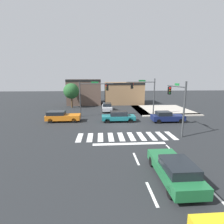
{
  "coord_description": "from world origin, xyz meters",
  "views": [
    {
      "loc": [
        -2.64,
        -21.35,
        5.99
      ],
      "look_at": [
        -1.14,
        0.57,
        1.62
      ],
      "focal_mm": 27.44,
      "sensor_mm": 36.0,
      "label": 1
    }
  ],
  "objects_px": {
    "traffic_signal_northeast": "(144,91)",
    "car_navy": "(167,117)",
    "car_orange": "(62,116)",
    "car_silver": "(107,107)",
    "traffic_signal_northwest": "(93,92)",
    "car_teal": "(118,116)",
    "traffic_signal_southeast": "(177,98)",
    "roadside_tree": "(71,91)",
    "car_green": "(174,169)"
  },
  "relations": [
    {
      "from": "traffic_signal_southeast",
      "to": "car_teal",
      "type": "bearing_deg",
      "value": 48.93
    },
    {
      "from": "traffic_signal_northeast",
      "to": "car_teal",
      "type": "height_order",
      "value": "traffic_signal_northeast"
    },
    {
      "from": "car_silver",
      "to": "car_teal",
      "type": "bearing_deg",
      "value": 9.13
    },
    {
      "from": "car_teal",
      "to": "traffic_signal_northeast",
      "type": "bearing_deg",
      "value": 40.21
    },
    {
      "from": "traffic_signal_southeast",
      "to": "car_navy",
      "type": "relative_size",
      "value": 1.28
    },
    {
      "from": "car_navy",
      "to": "roadside_tree",
      "type": "xyz_separation_m",
      "value": [
        -15.0,
        12.87,
        2.65
      ]
    },
    {
      "from": "traffic_signal_southeast",
      "to": "car_silver",
      "type": "bearing_deg",
      "value": 28.6
    },
    {
      "from": "car_orange",
      "to": "roadside_tree",
      "type": "distance_m",
      "value": 11.93
    },
    {
      "from": "car_navy",
      "to": "car_orange",
      "type": "bearing_deg",
      "value": 175.11
    },
    {
      "from": "traffic_signal_southeast",
      "to": "traffic_signal_northwest",
      "type": "distance_m",
      "value": 12.89
    },
    {
      "from": "car_navy",
      "to": "car_orange",
      "type": "height_order",
      "value": "car_navy"
    },
    {
      "from": "traffic_signal_southeast",
      "to": "car_green",
      "type": "bearing_deg",
      "value": 155.92
    },
    {
      "from": "traffic_signal_northwest",
      "to": "car_orange",
      "type": "distance_m",
      "value": 6.02
    },
    {
      "from": "traffic_signal_southeast",
      "to": "car_navy",
      "type": "distance_m",
      "value": 5.47
    },
    {
      "from": "car_teal",
      "to": "car_green",
      "type": "xyz_separation_m",
      "value": [
        1.8,
        -14.22,
        -0.02
      ]
    },
    {
      "from": "traffic_signal_southeast",
      "to": "roadside_tree",
      "type": "xyz_separation_m",
      "value": [
        -14.22,
        17.32,
        -0.45
      ]
    },
    {
      "from": "traffic_signal_southeast",
      "to": "car_green",
      "type": "height_order",
      "value": "traffic_signal_southeast"
    },
    {
      "from": "traffic_signal_southeast",
      "to": "car_orange",
      "type": "bearing_deg",
      "value": 67.57
    },
    {
      "from": "traffic_signal_northwest",
      "to": "car_silver",
      "type": "bearing_deg",
      "value": 61.85
    },
    {
      "from": "traffic_signal_northwest",
      "to": "car_green",
      "type": "distance_m",
      "value": 18.85
    },
    {
      "from": "roadside_tree",
      "to": "car_orange",
      "type": "bearing_deg",
      "value": -87.81
    },
    {
      "from": "traffic_signal_northeast",
      "to": "traffic_signal_southeast",
      "type": "bearing_deg",
      "value": 98.27
    },
    {
      "from": "car_navy",
      "to": "traffic_signal_southeast",
      "type": "bearing_deg",
      "value": -99.97
    },
    {
      "from": "traffic_signal_southeast",
      "to": "traffic_signal_northeast",
      "type": "height_order",
      "value": "traffic_signal_northeast"
    },
    {
      "from": "traffic_signal_northwest",
      "to": "car_green",
      "type": "height_order",
      "value": "traffic_signal_northwest"
    },
    {
      "from": "traffic_signal_southeast",
      "to": "car_navy",
      "type": "xyz_separation_m",
      "value": [
        0.78,
        4.44,
        -3.1
      ]
    },
    {
      "from": "traffic_signal_northeast",
      "to": "car_teal",
      "type": "bearing_deg",
      "value": 40.21
    },
    {
      "from": "car_green",
      "to": "roadside_tree",
      "type": "height_order",
      "value": "roadside_tree"
    },
    {
      "from": "traffic_signal_northwest",
      "to": "car_teal",
      "type": "xyz_separation_m",
      "value": [
        3.68,
        -3.54,
        -3.1
      ]
    },
    {
      "from": "car_navy",
      "to": "car_green",
      "type": "relative_size",
      "value": 0.94
    },
    {
      "from": "traffic_signal_southeast",
      "to": "car_teal",
      "type": "distance_m",
      "value": 8.38
    },
    {
      "from": "traffic_signal_northeast",
      "to": "car_navy",
      "type": "relative_size",
      "value": 1.34
    },
    {
      "from": "car_silver",
      "to": "car_navy",
      "type": "relative_size",
      "value": 1.06
    },
    {
      "from": "car_silver",
      "to": "traffic_signal_northwest",
      "type": "bearing_deg",
      "value": -28.15
    },
    {
      "from": "traffic_signal_northwest",
      "to": "car_silver",
      "type": "distance_m",
      "value": 5.94
    },
    {
      "from": "traffic_signal_northwest",
      "to": "car_silver",
      "type": "xyz_separation_m",
      "value": [
        2.39,
        4.46,
        -3.1
      ]
    },
    {
      "from": "car_teal",
      "to": "roadside_tree",
      "type": "distance_m",
      "value": 15.02
    },
    {
      "from": "traffic_signal_southeast",
      "to": "traffic_signal_northeast",
      "type": "distance_m",
      "value": 9.07
    },
    {
      "from": "car_silver",
      "to": "roadside_tree",
      "type": "xyz_separation_m",
      "value": [
        -7.06,
        4.19,
        2.64
      ]
    },
    {
      "from": "traffic_signal_southeast",
      "to": "car_silver",
      "type": "height_order",
      "value": "traffic_signal_southeast"
    },
    {
      "from": "car_silver",
      "to": "traffic_signal_southeast",
      "type": "bearing_deg",
      "value": 28.6
    },
    {
      "from": "car_teal",
      "to": "car_orange",
      "type": "bearing_deg",
      "value": 175.87
    },
    {
      "from": "traffic_signal_southeast",
      "to": "car_silver",
      "type": "xyz_separation_m",
      "value": [
        -7.16,
        13.12,
        -3.09
      ]
    },
    {
      "from": "car_navy",
      "to": "car_orange",
      "type": "xyz_separation_m",
      "value": [
        -14.55,
        1.25,
        0.03
      ]
    },
    {
      "from": "car_green",
      "to": "roadside_tree",
      "type": "xyz_separation_m",
      "value": [
        -10.15,
        26.42,
        2.65
      ]
    },
    {
      "from": "traffic_signal_northeast",
      "to": "car_green",
      "type": "distance_m",
      "value": 18.58
    },
    {
      "from": "traffic_signal_northwest",
      "to": "car_teal",
      "type": "relative_size",
      "value": 1.19
    },
    {
      "from": "traffic_signal_northeast",
      "to": "car_silver",
      "type": "height_order",
      "value": "traffic_signal_northeast"
    },
    {
      "from": "roadside_tree",
      "to": "car_navy",
      "type": "bearing_deg",
      "value": -40.64
    },
    {
      "from": "car_teal",
      "to": "car_orange",
      "type": "relative_size",
      "value": 0.99
    }
  ]
}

